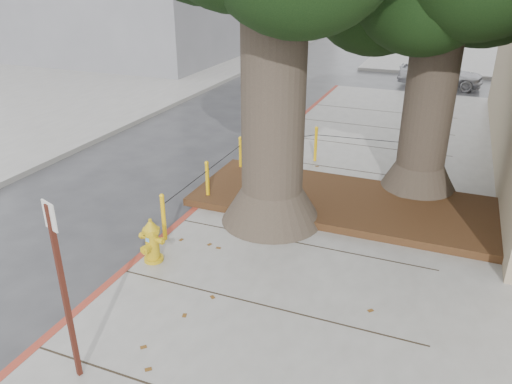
% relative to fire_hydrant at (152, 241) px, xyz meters
% --- Properties ---
extents(ground, '(140.00, 140.00, 0.00)m').
position_rel_fire_hydrant_xyz_m(ground, '(1.69, -0.47, -0.55)').
color(ground, '#28282B').
rests_on(ground, ground).
extents(sidewalk_opposite, '(14.00, 60.00, 0.15)m').
position_rel_fire_hydrant_xyz_m(sidewalk_opposite, '(-12.31, 9.53, -0.47)').
color(sidewalk_opposite, slate).
rests_on(sidewalk_opposite, ground).
extents(curb_red, '(0.14, 26.00, 0.16)m').
position_rel_fire_hydrant_xyz_m(curb_red, '(-0.31, 2.03, -0.47)').
color(curb_red, maroon).
rests_on(curb_red, ground).
extents(planter_bed, '(6.40, 2.60, 0.16)m').
position_rel_fire_hydrant_xyz_m(planter_bed, '(2.59, 3.43, -0.32)').
color(planter_bed, black).
rests_on(planter_bed, sidewalk_main).
extents(bollard_ring, '(3.79, 5.39, 0.95)m').
position_rel_fire_hydrant_xyz_m(bollard_ring, '(0.83, 3.91, 0.12)').
color(bollard_ring, '#F0B50D').
rests_on(bollard_ring, sidewalk_main).
extents(fire_hydrant, '(0.43, 0.39, 0.82)m').
position_rel_fire_hydrant_xyz_m(fire_hydrant, '(0.00, 0.00, 0.00)').
color(fire_hydrant, gold).
rests_on(fire_hydrant, sidewalk_main).
extents(signpost, '(0.23, 0.10, 2.43)m').
position_rel_fire_hydrant_xyz_m(signpost, '(0.59, -2.65, 0.98)').
color(signpost, '#471911').
rests_on(signpost, sidewalk_main).
extents(car_silver, '(3.59, 1.62, 1.20)m').
position_rel_fire_hydrant_xyz_m(car_silver, '(3.77, 17.06, 0.05)').
color(car_silver, '#B4B4B9').
rests_on(car_silver, ground).
extents(car_dark, '(1.74, 4.04, 1.16)m').
position_rel_fire_hydrant_xyz_m(car_dark, '(-9.61, 17.31, 0.03)').
color(car_dark, black).
rests_on(car_dark, ground).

